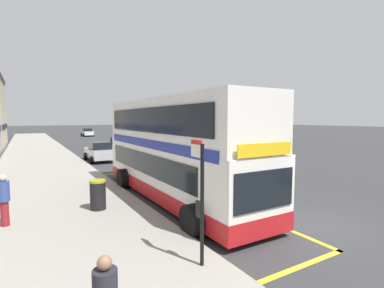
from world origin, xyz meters
TOP-DOWN VIEW (x-y plane):
  - ground_plane at (0.00, 32.00)m, footprint 260.00×260.00m
  - pavement_near at (-7.00, 32.00)m, footprint 6.00×76.00m
  - double_decker_bus at (-2.46, 5.32)m, footprint 3.18×11.10m
  - bus_bay_markings at (-2.42, 5.47)m, footprint 3.17×14.06m
  - bus_stop_sign at (-4.63, -0.36)m, footprint 0.09×0.51m
  - parked_car_white_across at (2.87, 54.70)m, footprint 2.09×4.20m
  - parked_car_silver_kerbside at (-2.69, 18.64)m, footprint 2.09×4.20m
  - parked_car_black_distant at (2.98, 31.56)m, footprint 2.09×4.20m
  - pedestrian_waiting_near_sign at (-8.73, 4.83)m, footprint 0.34×0.34m
  - litter_bin at (-5.80, 5.05)m, footprint 0.61×0.61m

SIDE VIEW (x-z plane):
  - ground_plane at x=0.00m, z-range 0.00..0.00m
  - bus_bay_markings at x=-2.42m, z-range 0.00..0.01m
  - pavement_near at x=-7.00m, z-range 0.00..0.14m
  - litter_bin at x=-5.80m, z-range 0.14..1.26m
  - parked_car_white_across at x=2.87m, z-range -0.01..1.61m
  - parked_car_silver_kerbside at x=-2.69m, z-range -0.01..1.61m
  - parked_car_black_distant at x=2.98m, z-range -0.01..1.61m
  - pedestrian_waiting_near_sign at x=-8.73m, z-range 0.21..1.87m
  - bus_stop_sign at x=-4.63m, z-range 0.37..3.29m
  - double_decker_bus at x=-2.46m, z-range -0.14..4.26m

